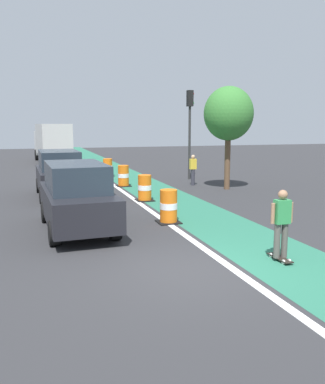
# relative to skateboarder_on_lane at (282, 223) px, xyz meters

# --- Properties ---
(ground_plane) EXTENTS (100.00, 100.00, 0.00)m
(ground_plane) POSITION_rel_skateboarder_on_lane_xyz_m (-2.23, 0.11, -0.91)
(ground_plane) COLOR #2D2D30
(bike_lane_strip) EXTENTS (2.50, 80.00, 0.01)m
(bike_lane_strip) POSITION_rel_skateboarder_on_lane_xyz_m (0.17, 12.11, -0.91)
(bike_lane_strip) COLOR #286B51
(bike_lane_strip) RESTS_ON ground
(lane_divider_stripe) EXTENTS (0.20, 80.00, 0.01)m
(lane_divider_stripe) POSITION_rel_skateboarder_on_lane_xyz_m (-1.33, 12.11, -0.91)
(lane_divider_stripe) COLOR silver
(lane_divider_stripe) RESTS_ON ground
(skateboarder_on_lane) EXTENTS (0.57, 0.80, 1.69)m
(skateboarder_on_lane) POSITION_rel_skateboarder_on_lane_xyz_m (0.00, 0.00, 0.00)
(skateboarder_on_lane) COLOR black
(skateboarder_on_lane) RESTS_ON ground
(parked_suv_nearest) EXTENTS (2.05, 4.66, 2.04)m
(parked_suv_nearest) POSITION_rel_skateboarder_on_lane_xyz_m (-4.21, 4.35, 0.12)
(parked_suv_nearest) COLOR black
(parked_suv_nearest) RESTS_ON ground
(parked_suv_second) EXTENTS (2.00, 4.64, 2.04)m
(parked_suv_second) POSITION_rel_skateboarder_on_lane_xyz_m (-4.28, 10.65, 0.12)
(parked_suv_second) COLOR black
(parked_suv_second) RESTS_ON ground
(traffic_barrel_front) EXTENTS (0.73, 0.73, 1.09)m
(traffic_barrel_front) POSITION_rel_skateboarder_on_lane_xyz_m (-1.28, 4.43, -0.38)
(traffic_barrel_front) COLOR orange
(traffic_barrel_front) RESTS_ON ground
(traffic_barrel_mid) EXTENTS (0.73, 0.73, 1.09)m
(traffic_barrel_mid) POSITION_rel_skateboarder_on_lane_xyz_m (-0.96, 8.50, -0.38)
(traffic_barrel_mid) COLOR orange
(traffic_barrel_mid) RESTS_ON ground
(traffic_barrel_back) EXTENTS (0.73, 0.73, 1.09)m
(traffic_barrel_back) POSITION_rel_skateboarder_on_lane_xyz_m (-0.91, 12.83, -0.38)
(traffic_barrel_back) COLOR orange
(traffic_barrel_back) RESTS_ON ground
(traffic_barrel_far) EXTENTS (0.73, 0.73, 1.09)m
(traffic_barrel_far) POSITION_rel_skateboarder_on_lane_xyz_m (-0.91, 17.32, -0.38)
(traffic_barrel_far) COLOR orange
(traffic_barrel_far) RESTS_ON ground
(delivery_truck_down_block) EXTENTS (2.83, 7.74, 3.23)m
(delivery_truck_down_block) POSITION_rel_skateboarder_on_lane_xyz_m (-3.64, 28.21, 0.94)
(delivery_truck_down_block) COLOR beige
(delivery_truck_down_block) RESTS_ON ground
(traffic_light_corner) EXTENTS (0.41, 0.32, 5.10)m
(traffic_light_corner) POSITION_rel_skateboarder_on_lane_xyz_m (3.38, 14.41, 2.59)
(traffic_light_corner) COLOR #2D2D2D
(traffic_light_corner) RESTS_ON ground
(pedestrian_crossing) EXTENTS (0.34, 0.20, 1.61)m
(pedestrian_crossing) POSITION_rel_skateboarder_on_lane_xyz_m (2.64, 12.03, -0.05)
(pedestrian_crossing) COLOR #33333D
(pedestrian_crossing) RESTS_ON ground
(street_tree_sidewalk) EXTENTS (2.40, 2.40, 5.00)m
(street_tree_sidewalk) POSITION_rel_skateboarder_on_lane_xyz_m (3.76, 10.31, 2.76)
(street_tree_sidewalk) COLOR brown
(street_tree_sidewalk) RESTS_ON ground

